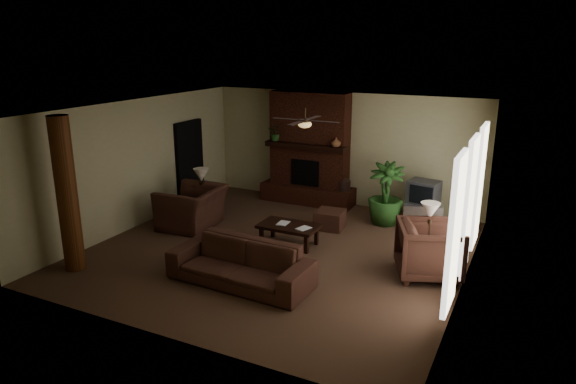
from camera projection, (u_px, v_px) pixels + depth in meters
The scene contains 23 objects.
room_shell at pixel (279, 182), 9.92m from camera, with size 7.00×7.00×7.00m.
fireplace at pixel (309, 158), 13.10m from camera, with size 2.40×0.70×2.80m.
windows at pixel (468, 206), 8.64m from camera, with size 0.08×3.65×2.35m.
log_column at pixel (67, 195), 9.10m from camera, with size 0.36×0.36×2.80m, color brown.
doorway at pixel (190, 163), 13.02m from camera, with size 0.10×1.00×2.10m, color black.
ceiling_fan at pixel (305, 123), 9.69m from camera, with size 1.35×1.35×0.37m.
sofa at pixel (240, 257), 8.79m from camera, with size 2.49×0.73×0.97m, color #47291E.
armchair_left at pixel (192, 201), 11.47m from camera, with size 1.37×0.89×1.19m, color #47291E.
armchair_right at pixel (430, 248), 9.03m from camera, with size 1.05×0.99×1.08m, color #47291E.
coffee_table at pixel (289, 227), 10.49m from camera, with size 1.20×0.70×0.43m.
ottoman at pixel (330, 219), 11.47m from camera, with size 0.60×0.60×0.40m, color #47291E.
tv_stand at pixel (423, 214), 11.66m from camera, with size 0.85×0.50×0.50m, color silver.
tv at pixel (423, 192), 11.54m from camera, with size 0.73×0.63×0.52m.
floor_vase at pixel (343, 191), 12.83m from camera, with size 0.34×0.34×0.77m.
floor_plant at pixel (385, 207), 11.70m from camera, with size 0.79×1.41×0.79m, color #2A5421.
side_table_left at pixel (203, 207), 12.10m from camera, with size 0.50×0.50×0.55m, color black.
lamp_left at pixel (201, 177), 11.87m from camera, with size 0.41×0.41×0.65m.
side_table_right at pixel (430, 251), 9.58m from camera, with size 0.50×0.50×0.55m, color black.
lamp_right at pixel (430, 213), 9.38m from camera, with size 0.46×0.46×0.65m.
mantel_plant at pixel (276, 134), 13.09m from camera, with size 0.38×0.42×0.33m, color #2A5421.
mantel_vase at pixel (336, 142), 12.36m from camera, with size 0.22×0.23×0.22m, color #915D3A.
book_a at pixel (278, 217), 10.51m from camera, with size 0.22×0.03×0.29m, color #999999.
book_b at pixel (300, 221), 10.26m from camera, with size 0.21×0.02×0.29m, color #999999.
Camera 1 is at (4.39, -8.51, 4.01)m, focal length 32.38 mm.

